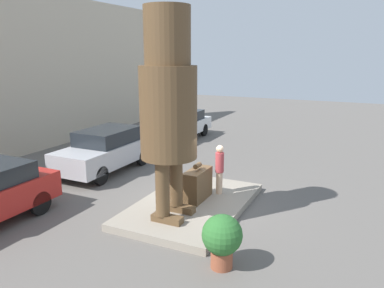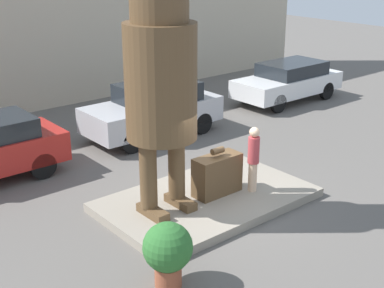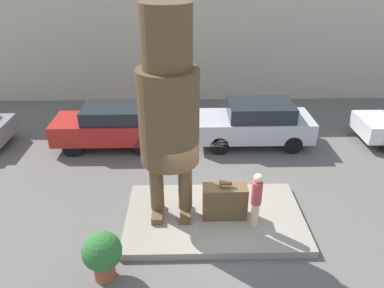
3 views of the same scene
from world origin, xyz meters
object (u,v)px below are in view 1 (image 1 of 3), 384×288
(parked_car_white, at_px, (180,125))
(planter_pot, at_px, (222,238))
(tourist, at_px, (220,167))
(parked_car_silver, at_px, (106,149))
(statue_figure, at_px, (168,99))
(giant_suitcase, at_px, (197,184))

(parked_car_white, relative_size, planter_pot, 3.70)
(tourist, relative_size, parked_car_silver, 0.36)
(statue_figure, distance_m, giant_suitcase, 3.17)
(parked_car_silver, height_order, parked_car_white, parked_car_silver)
(parked_car_silver, bearing_deg, tourist, 80.41)
(statue_figure, height_order, giant_suitcase, statue_figure)
(statue_figure, distance_m, planter_pot, 3.82)
(statue_figure, height_order, tourist, statue_figure)
(giant_suitcase, height_order, planter_pot, giant_suitcase)
(parked_car_silver, relative_size, planter_pot, 3.55)
(statue_figure, height_order, planter_pot, statue_figure)
(parked_car_white, bearing_deg, tourist, 35.25)
(giant_suitcase, xyz_separation_m, parked_car_white, (8.16, 4.79, 0.13))
(tourist, relative_size, planter_pot, 1.30)
(parked_car_white, distance_m, planter_pot, 13.02)
(statue_figure, xyz_separation_m, parked_car_white, (9.63, 4.62, -2.68))
(parked_car_white, bearing_deg, parked_car_silver, -0.35)
(parked_car_silver, distance_m, parked_car_white, 6.50)
(statue_figure, bearing_deg, planter_pot, -125.06)
(parked_car_silver, bearing_deg, statue_figure, 56.13)
(statue_figure, relative_size, tourist, 3.47)
(tourist, bearing_deg, giant_suitcase, 150.40)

